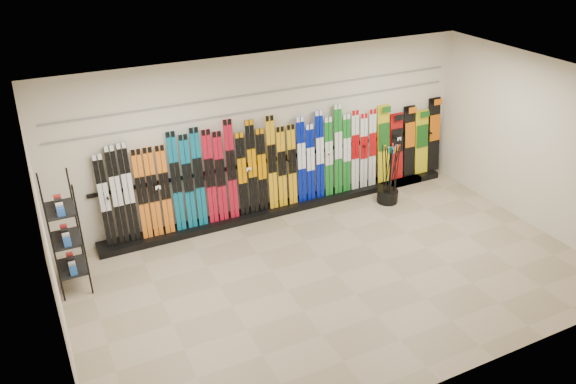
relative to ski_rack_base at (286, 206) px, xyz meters
name	(u,v)px	position (x,y,z in m)	size (l,w,h in m)	color
floor	(337,275)	(-0.22, -2.28, -0.06)	(8.00, 8.00, 0.00)	gray
back_wall	(270,134)	(-0.22, 0.22, 1.44)	(8.00, 8.00, 0.00)	beige
left_wall	(50,259)	(-4.22, -2.28, 1.44)	(5.00, 5.00, 0.00)	beige
right_wall	(538,144)	(3.78, -2.28, 1.44)	(5.00, 5.00, 0.00)	beige
ceiling	(346,91)	(-0.22, -2.28, 2.94)	(8.00, 8.00, 0.00)	silver
ski_rack_base	(286,206)	(0.00, 0.00, 0.00)	(8.00, 0.40, 0.12)	black
skis	(251,171)	(-0.70, 0.03, 0.89)	(5.36, 0.19, 1.84)	black
snowboards	(409,142)	(2.87, 0.07, 0.80)	(1.57, 0.25, 1.59)	gold
accessory_rack	(66,235)	(-3.97, -0.76, 0.86)	(0.40, 0.60, 1.83)	black
pole_bin	(387,196)	(1.92, -0.60, 0.07)	(0.41, 0.41, 0.25)	black
ski_poles	(390,175)	(1.91, -0.64, 0.55)	(0.38, 0.30, 1.18)	black
slatwall_rail_0	(270,109)	(-0.22, 0.20, 1.94)	(7.60, 0.02, 0.03)	gray
slatwall_rail_1	(270,92)	(-0.22, 0.20, 2.24)	(7.60, 0.02, 0.03)	gray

